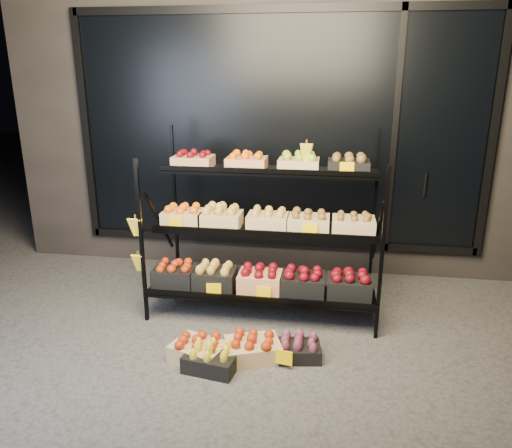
% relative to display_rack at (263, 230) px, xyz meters
% --- Properties ---
extents(ground, '(24.00, 24.00, 0.00)m').
position_rel_display_rack_xyz_m(ground, '(0.01, -0.60, -0.79)').
color(ground, '#514F4C').
rests_on(ground, ground).
extents(building, '(6.00, 2.08, 3.50)m').
position_rel_display_rack_xyz_m(building, '(0.01, 1.99, 0.96)').
color(building, '#2D2826').
rests_on(building, ground).
extents(display_rack, '(2.18, 1.02, 1.67)m').
position_rel_display_rack_xyz_m(display_rack, '(0.00, 0.00, 0.00)').
color(display_rack, black).
rests_on(display_rack, ground).
extents(tag_floor_a, '(0.13, 0.01, 0.12)m').
position_rel_display_rack_xyz_m(tag_floor_a, '(-0.17, -1.00, -0.73)').
color(tag_floor_a, '#FFC800').
rests_on(tag_floor_a, ground).
extents(tag_floor_b, '(0.13, 0.01, 0.12)m').
position_rel_display_rack_xyz_m(tag_floor_b, '(0.31, -1.00, -0.73)').
color(tag_floor_b, '#FFC800').
rests_on(tag_floor_b, ground).
extents(floor_crate_left, '(0.48, 0.42, 0.20)m').
position_rel_display_rack_xyz_m(floor_crate_left, '(-0.38, -0.98, -0.69)').
color(floor_crate_left, tan).
rests_on(floor_crate_left, ground).
extents(floor_crate_midleft, '(0.44, 0.35, 0.20)m').
position_rel_display_rack_xyz_m(floor_crate_midleft, '(-0.25, -1.08, -0.69)').
color(floor_crate_midleft, black).
rests_on(floor_crate_midleft, ground).
extents(floor_crate_midright, '(0.50, 0.44, 0.21)m').
position_rel_display_rack_xyz_m(floor_crate_midright, '(0.04, -0.89, -0.69)').
color(floor_crate_midright, tan).
rests_on(floor_crate_midright, ground).
extents(floor_crate_right, '(0.37, 0.30, 0.18)m').
position_rel_display_rack_xyz_m(floor_crate_right, '(0.41, -0.83, -0.70)').
color(floor_crate_right, black).
rests_on(floor_crate_right, ground).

